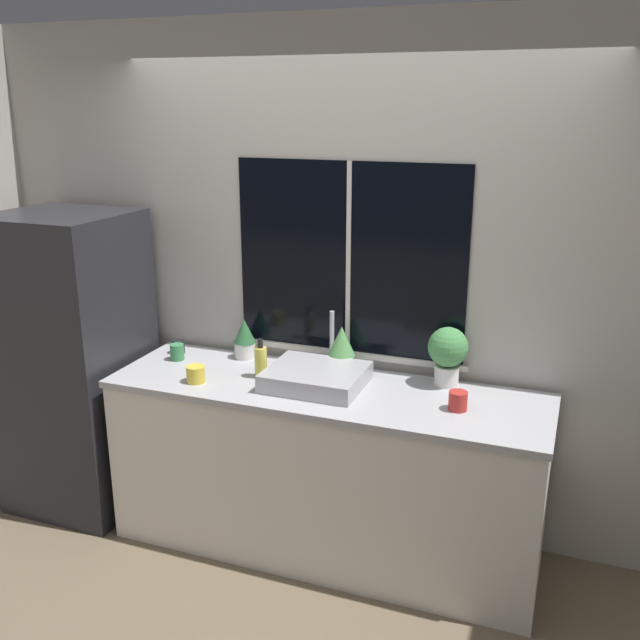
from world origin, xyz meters
TOP-DOWN VIEW (x-y plane):
  - ground_plane at (0.00, 0.00)m, footprint 14.00×14.00m
  - wall_back at (0.00, 0.71)m, footprint 8.00×0.09m
  - wall_left at (-2.14, 1.50)m, footprint 0.06×7.00m
  - counter at (0.00, 0.32)m, footprint 2.22×0.67m
  - refrigerator at (-1.51, 0.29)m, footprint 0.70×0.68m
  - sink at (-0.05, 0.34)m, footprint 0.48×0.46m
  - potted_plant_left at (-0.57, 0.57)m, footprint 0.12×0.12m
  - potted_plant_center at (0.00, 0.57)m, footprint 0.14×0.14m
  - potted_plant_right at (0.56, 0.57)m, footprint 0.20×0.20m
  - soap_bottle at (-0.36, 0.34)m, footprint 0.06×0.06m
  - mug_yellow at (-0.64, 0.16)m, footprint 0.09×0.09m
  - mug_green at (-0.90, 0.41)m, footprint 0.08×0.08m
  - mug_black at (-0.95, 0.50)m, footprint 0.07×0.07m
  - mug_red at (0.67, 0.29)m, footprint 0.09×0.09m

SIDE VIEW (x-z plane):
  - ground_plane at x=0.00m, z-range 0.00..0.00m
  - counter at x=0.00m, z-range 0.00..0.91m
  - refrigerator at x=-1.51m, z-range 0.00..1.71m
  - mug_black at x=-0.95m, z-range 0.91..0.99m
  - mug_yellow at x=-0.64m, z-range 0.91..1.00m
  - mug_green at x=-0.90m, z-range 0.91..1.00m
  - mug_red at x=0.67m, z-range 0.91..1.00m
  - sink at x=-0.05m, z-range 0.80..1.12m
  - soap_bottle at x=-0.36m, z-range 0.90..1.10m
  - potted_plant_left at x=-0.57m, z-range 0.92..1.14m
  - potted_plant_center at x=0.00m, z-range 0.93..1.17m
  - potted_plant_right at x=0.56m, z-range 0.94..1.24m
  - wall_left at x=-2.14m, z-range 0.00..2.70m
  - wall_back at x=0.00m, z-range 0.00..2.70m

